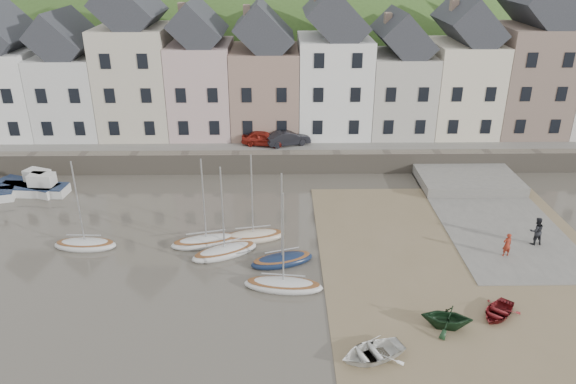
{
  "coord_description": "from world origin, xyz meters",
  "views": [
    {
      "loc": [
        -0.5,
        -27.68,
        18.23
      ],
      "look_at": [
        0.0,
        6.0,
        3.0
      ],
      "focal_mm": 34.2,
      "sensor_mm": 36.0,
      "label": 1
    }
  ],
  "objects_px": {
    "car_left": "(263,138)",
    "rowboat_green": "(447,317)",
    "car_right": "(288,138)",
    "rowboat_red": "(498,311)",
    "sailboat_0": "(85,244)",
    "rowboat_white": "(372,352)",
    "person_red": "(507,245)",
    "person_dark": "(536,231)"
  },
  "relations": [
    {
      "from": "rowboat_red",
      "to": "car_left",
      "type": "relative_size",
      "value": 0.68
    },
    {
      "from": "person_red",
      "to": "car_right",
      "type": "height_order",
      "value": "car_right"
    },
    {
      "from": "person_dark",
      "to": "car_right",
      "type": "height_order",
      "value": "car_right"
    },
    {
      "from": "rowboat_green",
      "to": "person_red",
      "type": "distance_m",
      "value": 9.13
    },
    {
      "from": "car_left",
      "to": "car_right",
      "type": "bearing_deg",
      "value": -78.95
    },
    {
      "from": "person_red",
      "to": "car_left",
      "type": "relative_size",
      "value": 0.42
    },
    {
      "from": "car_left",
      "to": "rowboat_white",
      "type": "bearing_deg",
      "value": -156.4
    },
    {
      "from": "sailboat_0",
      "to": "rowboat_green",
      "type": "distance_m",
      "value": 23.1
    },
    {
      "from": "sailboat_0",
      "to": "person_dark",
      "type": "distance_m",
      "value": 29.68
    },
    {
      "from": "rowboat_green",
      "to": "person_red",
      "type": "xyz_separation_m",
      "value": [
        5.78,
        7.06,
        0.17
      ]
    },
    {
      "from": "rowboat_green",
      "to": "person_dark",
      "type": "xyz_separation_m",
      "value": [
        8.26,
        8.54,
        0.34
      ]
    },
    {
      "from": "rowboat_green",
      "to": "car_left",
      "type": "xyz_separation_m",
      "value": [
        -10.09,
        24.25,
        1.51
      ]
    },
    {
      "from": "car_left",
      "to": "car_right",
      "type": "xyz_separation_m",
      "value": [
        2.26,
        0.0,
        0.01
      ]
    },
    {
      "from": "car_right",
      "to": "person_red",
      "type": "bearing_deg",
      "value": -160.75
    },
    {
      "from": "rowboat_red",
      "to": "person_red",
      "type": "relative_size",
      "value": 1.65
    },
    {
      "from": "rowboat_white",
      "to": "car_right",
      "type": "relative_size",
      "value": 0.81
    },
    {
      "from": "car_right",
      "to": "car_left",
      "type": "bearing_deg",
      "value": 70.88
    },
    {
      "from": "sailboat_0",
      "to": "rowboat_white",
      "type": "height_order",
      "value": "sailboat_0"
    },
    {
      "from": "sailboat_0",
      "to": "rowboat_red",
      "type": "bearing_deg",
      "value": -17.46
    },
    {
      "from": "car_left",
      "to": "person_dark",
      "type": "bearing_deg",
      "value": -119.52
    },
    {
      "from": "sailboat_0",
      "to": "car_right",
      "type": "height_order",
      "value": "sailboat_0"
    },
    {
      "from": "rowboat_red",
      "to": "car_left",
      "type": "distance_m",
      "value": 26.81
    },
    {
      "from": "rowboat_green",
      "to": "rowboat_red",
      "type": "relative_size",
      "value": 0.99
    },
    {
      "from": "rowboat_red",
      "to": "car_right",
      "type": "relative_size",
      "value": 0.66
    },
    {
      "from": "person_red",
      "to": "car_left",
      "type": "distance_m",
      "value": 23.43
    },
    {
      "from": "rowboat_white",
      "to": "person_dark",
      "type": "relative_size",
      "value": 1.69
    },
    {
      "from": "rowboat_red",
      "to": "person_red",
      "type": "bearing_deg",
      "value": 108.11
    },
    {
      "from": "sailboat_0",
      "to": "car_left",
      "type": "relative_size",
      "value": 1.65
    },
    {
      "from": "car_left",
      "to": "rowboat_green",
      "type": "bearing_deg",
      "value": -146.36
    },
    {
      "from": "rowboat_red",
      "to": "car_right",
      "type": "height_order",
      "value": "car_right"
    },
    {
      "from": "rowboat_green",
      "to": "rowboat_red",
      "type": "distance_m",
      "value": 3.23
    },
    {
      "from": "rowboat_green",
      "to": "car_right",
      "type": "xyz_separation_m",
      "value": [
        -7.83,
        24.25,
        1.52
      ]
    },
    {
      "from": "sailboat_0",
      "to": "person_red",
      "type": "bearing_deg",
      "value": -3.36
    },
    {
      "from": "rowboat_green",
      "to": "car_right",
      "type": "height_order",
      "value": "car_right"
    },
    {
      "from": "sailboat_0",
      "to": "rowboat_green",
      "type": "relative_size",
      "value": 2.44
    },
    {
      "from": "rowboat_red",
      "to": "car_left",
      "type": "height_order",
      "value": "car_left"
    },
    {
      "from": "rowboat_white",
      "to": "rowboat_red",
      "type": "distance_m",
      "value": 7.92
    },
    {
      "from": "rowboat_white",
      "to": "person_dark",
      "type": "xyz_separation_m",
      "value": [
        12.45,
        10.76,
        0.69
      ]
    },
    {
      "from": "sailboat_0",
      "to": "car_left",
      "type": "height_order",
      "value": "sailboat_0"
    },
    {
      "from": "rowboat_red",
      "to": "person_dark",
      "type": "relative_size",
      "value": 1.36
    },
    {
      "from": "rowboat_green",
      "to": "rowboat_red",
      "type": "height_order",
      "value": "rowboat_green"
    },
    {
      "from": "rowboat_red",
      "to": "sailboat_0",
      "type": "bearing_deg",
      "value": -155.3
    }
  ]
}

